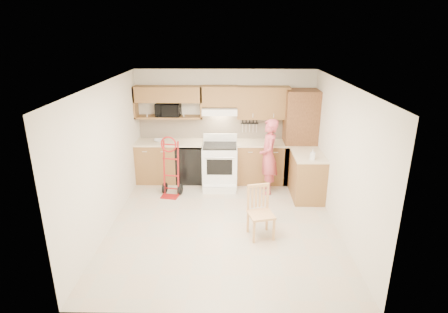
{
  "coord_description": "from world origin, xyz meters",
  "views": [
    {
      "loc": [
        0.11,
        -5.87,
        3.33
      ],
      "look_at": [
        0.0,
        0.5,
        1.1
      ],
      "focal_mm": 29.38,
      "sensor_mm": 36.0,
      "label": 1
    }
  ],
  "objects_px": {
    "dining_chair": "(261,213)",
    "hand_truck": "(170,170)",
    "microwave": "(168,110)",
    "person": "(269,157)",
    "range": "(220,162)"
  },
  "relations": [
    {
      "from": "dining_chair",
      "to": "range",
      "type": "bearing_deg",
      "value": 95.27
    },
    {
      "from": "microwave",
      "to": "hand_truck",
      "type": "relative_size",
      "value": 0.45
    },
    {
      "from": "microwave",
      "to": "person",
      "type": "relative_size",
      "value": 0.33
    },
    {
      "from": "hand_truck",
      "to": "dining_chair",
      "type": "bearing_deg",
      "value": -31.44
    },
    {
      "from": "microwave",
      "to": "range",
      "type": "relative_size",
      "value": 0.48
    },
    {
      "from": "person",
      "to": "dining_chair",
      "type": "height_order",
      "value": "person"
    },
    {
      "from": "hand_truck",
      "to": "dining_chair",
      "type": "distance_m",
      "value": 2.36
    },
    {
      "from": "range",
      "to": "hand_truck",
      "type": "relative_size",
      "value": 0.95
    },
    {
      "from": "range",
      "to": "dining_chair",
      "type": "xyz_separation_m",
      "value": [
        0.74,
        -2.09,
        -0.11
      ]
    },
    {
      "from": "dining_chair",
      "to": "hand_truck",
      "type": "bearing_deg",
      "value": 123.88
    },
    {
      "from": "microwave",
      "to": "hand_truck",
      "type": "height_order",
      "value": "microwave"
    },
    {
      "from": "hand_truck",
      "to": "microwave",
      "type": "bearing_deg",
      "value": 108.36
    },
    {
      "from": "person",
      "to": "hand_truck",
      "type": "height_order",
      "value": "person"
    },
    {
      "from": "microwave",
      "to": "range",
      "type": "xyz_separation_m",
      "value": [
        1.15,
        -0.43,
        -1.08
      ]
    },
    {
      "from": "microwave",
      "to": "person",
      "type": "bearing_deg",
      "value": -14.33
    }
  ]
}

